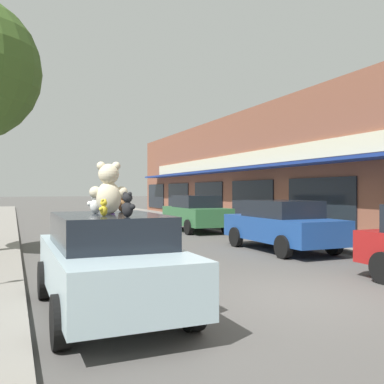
# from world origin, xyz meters

# --- Properties ---
(ground_plane) EXTENTS (260.00, 260.00, 0.00)m
(ground_plane) POSITION_xyz_m (0.00, 0.00, 0.00)
(ground_plane) COLOR #514F4C
(storefront_row) EXTENTS (13.26, 37.05, 6.17)m
(storefront_row) POSITION_xyz_m (12.76, 12.89, 3.08)
(storefront_row) COLOR brown
(storefront_row) RESTS_ON ground_plane
(plush_art_car) EXTENTS (1.92, 4.12, 1.52)m
(plush_art_car) POSITION_xyz_m (-3.27, 0.40, 0.81)
(plush_art_car) COLOR #ADC6D1
(plush_art_car) RESTS_ON ground_plane
(teddy_bear_giant) EXTENTS (0.61, 0.40, 0.81)m
(teddy_bear_giant) POSITION_xyz_m (-3.26, 0.43, 1.91)
(teddy_bear_giant) COLOR beige
(teddy_bear_giant) RESTS_ON plush_art_car
(teddy_bear_purple) EXTENTS (0.16, 0.21, 0.28)m
(teddy_bear_purple) POSITION_xyz_m (-3.08, 1.02, 1.66)
(teddy_bear_purple) COLOR purple
(teddy_bear_purple) RESTS_ON plush_art_car
(teddy_bear_yellow) EXTENTS (0.16, 0.17, 0.25)m
(teddy_bear_yellow) POSITION_xyz_m (-3.43, -0.05, 1.64)
(teddy_bear_yellow) COLOR yellow
(teddy_bear_yellow) RESTS_ON plush_art_car
(teddy_bear_black) EXTENTS (0.20, 0.26, 0.35)m
(teddy_bear_black) POSITION_xyz_m (-3.18, -0.43, 1.69)
(teddy_bear_black) COLOR black
(teddy_bear_black) RESTS_ON plush_art_car
(teddy_bear_white) EXTENTS (0.28, 0.19, 0.37)m
(teddy_bear_white) POSITION_xyz_m (-3.41, 0.75, 1.70)
(teddy_bear_white) COLOR white
(teddy_bear_white) RESTS_ON plush_art_car
(teddy_bear_brown) EXTENTS (0.21, 0.26, 0.34)m
(teddy_bear_brown) POSITION_xyz_m (-2.89, 1.13, 1.69)
(teddy_bear_brown) COLOR olive
(teddy_bear_brown) RESTS_ON plush_art_car
(parked_car_far_center) EXTENTS (1.95, 4.39, 1.57)m
(parked_car_far_center) POSITION_xyz_m (3.12, 5.08, 0.82)
(parked_car_far_center) COLOR #1E4793
(parked_car_far_center) RESTS_ON ground_plane
(parked_car_far_right) EXTENTS (1.98, 4.16, 1.66)m
(parked_car_far_right) POSITION_xyz_m (3.12, 11.86, 0.85)
(parked_car_far_right) COLOR #336B3D
(parked_car_far_right) RESTS_ON ground_plane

